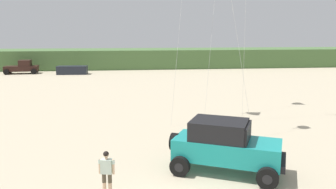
{
  "coord_description": "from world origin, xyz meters",
  "views": [
    {
      "loc": [
        -1.34,
        -9.87,
        5.88
      ],
      "look_at": [
        0.32,
        3.7,
        3.39
      ],
      "focal_mm": 36.23,
      "sensor_mm": 36.0,
      "label": 1
    }
  ],
  "objects_px": {
    "person_watching": "(107,170)",
    "distant_sedan": "(72,70)",
    "jeep": "(225,145)",
    "distant_pickup": "(22,67)"
  },
  "relations": [
    {
      "from": "distant_pickup",
      "to": "distant_sedan",
      "type": "relative_size",
      "value": 1.13
    },
    {
      "from": "jeep",
      "to": "distant_pickup",
      "type": "xyz_separation_m",
      "value": [
        -19.15,
        38.18,
        -0.26
      ]
    },
    {
      "from": "jeep",
      "to": "distant_pickup",
      "type": "height_order",
      "value": "jeep"
    },
    {
      "from": "jeep",
      "to": "person_watching",
      "type": "distance_m",
      "value": 5.09
    },
    {
      "from": "jeep",
      "to": "person_watching",
      "type": "height_order",
      "value": "jeep"
    },
    {
      "from": "person_watching",
      "to": "distant_sedan",
      "type": "distance_m",
      "value": 38.65
    },
    {
      "from": "person_watching",
      "to": "distant_sedan",
      "type": "relative_size",
      "value": 0.4
    },
    {
      "from": "distant_pickup",
      "to": "jeep",
      "type": "bearing_deg",
      "value": -63.36
    },
    {
      "from": "jeep",
      "to": "distant_sedan",
      "type": "xyz_separation_m",
      "value": [
        -11.83,
        36.58,
        -0.6
      ]
    },
    {
      "from": "distant_pickup",
      "to": "distant_sedan",
      "type": "height_order",
      "value": "distant_pickup"
    }
  ]
}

